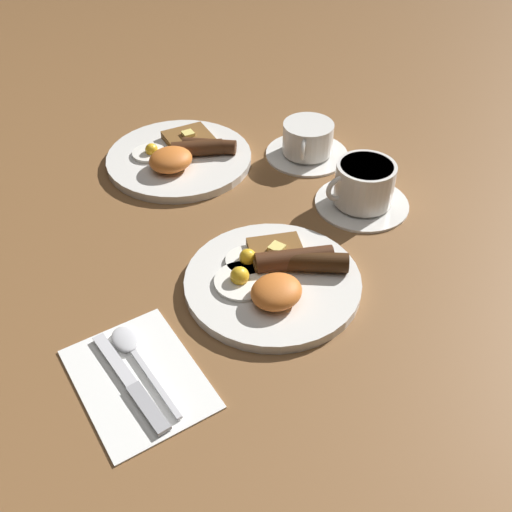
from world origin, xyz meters
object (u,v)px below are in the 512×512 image
Objects in this scene: teacup_far at (307,142)px; teacup_near at (363,188)px; breakfast_plate_near at (275,278)px; knife at (133,386)px; spoon at (132,348)px; breakfast_plate_far at (180,156)px.

teacup_near is at bearing -99.84° from teacup_far.
breakfast_plate_near is 0.25m from knife.
breakfast_plate_near is 1.64× the size of teacup_far.
teacup_near is at bearing -81.26° from spoon.
teacup_near is 0.46m from spoon.
spoon is at bearing -155.54° from teacup_far.
spoon is at bearing -25.93° from knife.
teacup_near is 1.02× the size of teacup_far.
breakfast_plate_far is 0.23m from teacup_far.
teacup_far is 0.53m from spoon.
teacup_far is (0.03, 0.17, -0.01)m from teacup_near.
knife is (-0.25, -0.04, -0.01)m from breakfast_plate_near.
breakfast_plate_near is 0.36m from breakfast_plate_far.
teacup_far is 0.88× the size of knife.
teacup_far is at bearing 41.57° from breakfast_plate_near.
teacup_near reaches higher than teacup_far.
spoon is at bearing -173.84° from teacup_near.
teacup_far is at bearing -60.91° from knife.
teacup_far is 0.58m from knife.
breakfast_plate_far reaches higher than knife.
knife is (-0.48, -0.10, -0.03)m from teacup_near.
breakfast_plate_near is 0.22m from spoon.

